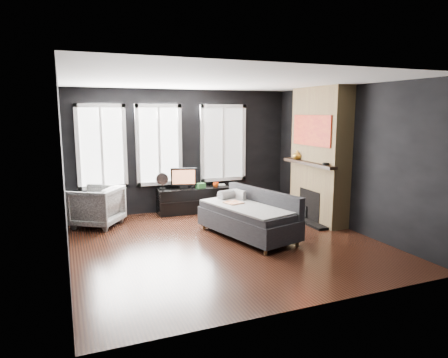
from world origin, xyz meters
name	(u,v)px	position (x,y,z in m)	size (l,w,h in m)	color
floor	(225,242)	(0.00, 0.00, 0.00)	(5.00, 5.00, 0.00)	black
ceiling	(225,81)	(0.00, 0.00, 2.70)	(5.00, 5.00, 0.00)	white
wall_back	(183,151)	(0.00, 2.50, 1.35)	(5.00, 0.02, 2.70)	black
wall_left	(64,173)	(-2.50, 0.00, 1.35)	(0.02, 5.00, 2.70)	black
wall_right	(347,158)	(2.50, 0.00, 1.35)	(0.02, 5.00, 2.70)	black
windows	(163,104)	(-0.45, 2.46, 2.38)	(4.00, 0.16, 1.76)	white
fireplace	(320,155)	(2.30, 0.60, 1.35)	(0.70, 1.62, 2.70)	#93724C
sofa	(248,214)	(0.49, 0.13, 0.41)	(0.96, 1.93, 0.83)	black
stripe_pillow	(240,198)	(0.57, 0.67, 0.60)	(0.07, 0.31, 0.31)	gray
armchair	(97,204)	(-1.95, 1.87, 0.43)	(0.84, 0.78, 0.86)	silver
media_console	(194,200)	(0.15, 2.24, 0.28)	(1.60, 0.50, 0.55)	black
monitor	(184,177)	(-0.07, 2.23, 0.81)	(0.57, 0.12, 0.51)	black
desk_fan	(162,181)	(-0.54, 2.29, 0.74)	(0.27, 0.27, 0.38)	gray
mug	(216,184)	(0.65, 2.14, 0.62)	(0.13, 0.10, 0.13)	#F94609
book	(218,181)	(0.76, 2.31, 0.66)	(0.16, 0.02, 0.22)	tan
storage_box	(200,185)	(0.28, 2.15, 0.61)	(0.20, 0.13, 0.11)	#327C38
mantel_vase	(297,155)	(2.05, 1.05, 1.32)	(0.18, 0.19, 0.18)	orange
mantel_clock	(326,164)	(2.05, 0.05, 1.25)	(0.13, 0.13, 0.04)	black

